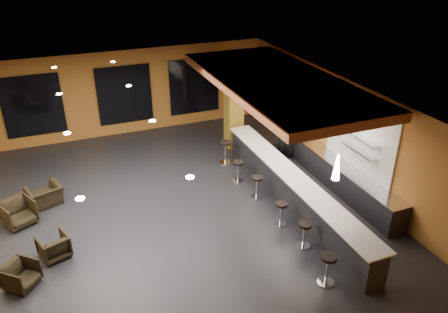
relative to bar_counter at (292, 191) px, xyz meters
name	(u,v)px	position (x,y,z in m)	size (l,w,h in m)	color
floor	(169,214)	(-3.65, 1.00, -0.55)	(12.00, 13.00, 0.10)	black
ceiling	(162,102)	(-3.65, 1.00, 3.05)	(12.00, 13.00, 0.10)	black
wall_back	(124,93)	(-3.65, 7.55, 1.25)	(12.00, 0.10, 3.50)	#A16224
wall_right	(343,130)	(2.40, 1.00, 1.25)	(0.10, 13.00, 3.50)	#A16224
wood_soffit	(276,82)	(0.35, 2.00, 2.86)	(3.60, 8.00, 0.28)	#A55630
window_left	(33,106)	(-7.15, 7.44, 1.20)	(2.20, 0.06, 2.40)	black
window_center	(125,95)	(-3.65, 7.44, 1.20)	(2.20, 0.06, 2.40)	black
window_right	(194,86)	(-0.65, 7.44, 1.20)	(2.20, 0.06, 2.40)	black
tile_backsplash	(360,135)	(2.31, 0.00, 1.50)	(0.06, 3.20, 2.40)	white
bar_counter	(292,191)	(0.00, 0.00, 0.00)	(0.60, 8.00, 1.00)	black
bar_top	(293,176)	(0.00, 0.00, 0.52)	(0.78, 8.10, 0.05)	silver
prep_counter	(337,174)	(2.00, 0.50, -0.07)	(0.70, 6.00, 0.86)	black
prep_top	(338,162)	(2.00, 0.50, 0.39)	(0.72, 6.00, 0.03)	silver
wall_shelf_lower	(359,150)	(2.17, -0.20, 1.10)	(0.30, 1.50, 0.03)	silver
wall_shelf_upper	(361,137)	(2.17, -0.20, 1.55)	(0.30, 1.50, 0.03)	silver
column	(234,105)	(0.00, 4.60, 1.25)	(0.60, 0.60, 3.50)	olive
pendant_0	(337,167)	(0.00, -2.00, 1.85)	(0.20, 0.20, 0.70)	white
pendant_1	(288,130)	(0.00, 0.50, 1.85)	(0.20, 0.20, 0.70)	white
pendant_2	(252,103)	(0.00, 3.00, 1.85)	(0.20, 0.20, 0.70)	white
staff_a	(283,144)	(1.05, 2.51, 0.30)	(0.58, 0.38, 1.60)	black
staff_b	(288,137)	(1.52, 2.96, 0.32)	(0.80, 0.62, 1.65)	black
staff_c	(290,136)	(1.60, 2.97, 0.35)	(0.83, 0.54, 1.69)	black
armchair_a	(21,275)	(-7.74, -0.69, -0.18)	(0.69, 0.71, 0.65)	black
armchair_b	(54,246)	(-6.96, 0.15, -0.17)	(0.70, 0.72, 0.66)	black
armchair_c	(18,213)	(-7.83, 2.06, -0.11)	(0.82, 0.85, 0.77)	black
armchair_d	(45,195)	(-7.10, 2.89, -0.18)	(0.98, 0.86, 0.64)	black
bar_stool_0	(328,266)	(-0.92, -3.32, 0.03)	(0.42, 0.42, 0.82)	silver
bar_stool_1	(305,232)	(-0.70, -1.91, -0.02)	(0.38, 0.38, 0.74)	silver
bar_stool_2	(281,211)	(-0.79, -0.78, -0.04)	(0.37, 0.37, 0.72)	silver
bar_stool_3	(257,184)	(-0.80, 0.80, -0.02)	(0.38, 0.38, 0.75)	silver
bar_stool_4	(238,169)	(-0.95, 1.96, -0.02)	(0.38, 0.38, 0.75)	silver
bar_stool_5	(226,149)	(-0.84, 3.38, 0.05)	(0.43, 0.43, 0.85)	silver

